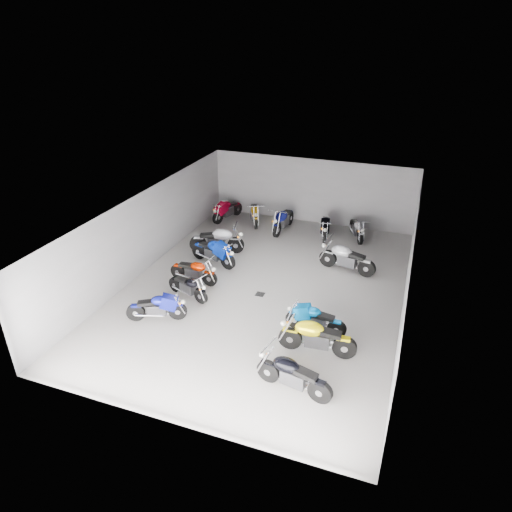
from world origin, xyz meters
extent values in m
plane|color=gray|center=(0.00, 0.00, 0.00)|extent=(14.00, 14.00, 0.00)
cube|color=slate|center=(0.00, 7.00, 1.60)|extent=(10.00, 0.10, 3.20)
cube|color=slate|center=(-5.00, 0.00, 1.60)|extent=(0.10, 14.00, 3.20)
cube|color=slate|center=(5.00, 0.00, 1.60)|extent=(0.10, 14.00, 3.20)
cube|color=black|center=(0.00, 0.00, 3.22)|extent=(10.00, 14.00, 0.04)
cube|color=black|center=(0.00, -0.50, 0.01)|extent=(0.32, 0.32, 0.01)
cylinder|color=black|center=(-2.07, -2.93, 0.31)|extent=(0.62, 0.36, 0.62)
cylinder|color=black|center=(-3.36, -3.47, 0.31)|extent=(0.62, 0.37, 0.62)
cube|color=#2D2D30|center=(-2.71, -3.20, 0.41)|extent=(0.69, 0.51, 0.39)
ellipsoid|color=navy|center=(-2.52, -3.12, 0.71)|extent=(0.75, 0.61, 0.35)
cube|color=black|center=(-3.00, -3.32, 0.68)|extent=(0.65, 0.48, 0.18)
cylinder|color=black|center=(-1.78, -1.77, 0.29)|extent=(0.58, 0.29, 0.58)
cylinder|color=black|center=(-3.02, -1.36, 0.29)|extent=(0.59, 0.31, 0.58)
cube|color=#2D2D30|center=(-2.40, -1.57, 0.38)|extent=(0.64, 0.44, 0.36)
ellipsoid|color=black|center=(-2.22, -1.63, 0.67)|extent=(0.69, 0.53, 0.32)
cube|color=black|center=(-2.68, -1.48, 0.63)|extent=(0.60, 0.41, 0.16)
cylinder|color=black|center=(-2.01, -0.56, 0.31)|extent=(0.62, 0.17, 0.62)
cylinder|color=black|center=(-3.40, -0.46, 0.31)|extent=(0.62, 0.19, 0.62)
cube|color=#2D2D30|center=(-2.71, -0.51, 0.40)|extent=(0.64, 0.33, 0.39)
ellipsoid|color=#961A00|center=(-2.50, -0.52, 0.71)|extent=(0.68, 0.43, 0.35)
cube|color=black|center=(-3.02, -0.49, 0.67)|extent=(0.60, 0.31, 0.18)
cylinder|color=black|center=(-1.89, 0.92, 0.35)|extent=(0.70, 0.33, 0.69)
cylinder|color=black|center=(-3.40, 1.36, 0.35)|extent=(0.71, 0.35, 0.69)
cube|color=#2D2D30|center=(-2.64, 1.14, 0.45)|extent=(0.77, 0.51, 0.43)
ellipsoid|color=#072AA9|center=(-2.42, 1.07, 0.80)|extent=(0.83, 0.62, 0.39)
cube|color=black|center=(-2.98, 1.24, 0.76)|extent=(0.72, 0.47, 0.20)
cylinder|color=black|center=(-2.15, 2.39, 0.37)|extent=(0.74, 0.34, 0.73)
cylinder|color=black|center=(-3.75, 1.95, 0.37)|extent=(0.75, 0.36, 0.73)
cube|color=#2D2D30|center=(-2.95, 2.17, 0.48)|extent=(0.81, 0.53, 0.46)
ellipsoid|color=silver|center=(-2.71, 2.24, 0.84)|extent=(0.87, 0.65, 0.41)
cube|color=black|center=(-3.30, 2.08, 0.80)|extent=(0.75, 0.49, 0.21)
cylinder|color=black|center=(1.75, -4.73, 0.34)|extent=(0.70, 0.26, 0.68)
cylinder|color=black|center=(3.27, -5.02, 0.34)|extent=(0.70, 0.28, 0.68)
cube|color=#2D2D30|center=(2.51, -4.87, 0.45)|extent=(0.74, 0.44, 0.43)
ellipsoid|color=black|center=(2.28, -4.83, 0.79)|extent=(0.79, 0.55, 0.38)
cube|color=black|center=(2.84, -4.94, 0.75)|extent=(0.69, 0.41, 0.19)
cylinder|color=black|center=(1.91, -3.13, 0.36)|extent=(0.73, 0.20, 0.73)
cylinder|color=black|center=(3.55, -3.01, 0.36)|extent=(0.74, 0.22, 0.73)
cube|color=#2D2D30|center=(2.73, -3.07, 0.48)|extent=(0.76, 0.39, 0.45)
ellipsoid|color=yellow|center=(2.48, -3.09, 0.84)|extent=(0.80, 0.51, 0.41)
cube|color=black|center=(3.09, -3.04, 0.79)|extent=(0.71, 0.37, 0.21)
cylinder|color=black|center=(1.75, -2.03, 0.31)|extent=(0.62, 0.15, 0.61)
cylinder|color=black|center=(3.14, -2.09, 0.31)|extent=(0.62, 0.17, 0.61)
cube|color=#2D2D30|center=(2.44, -2.06, 0.40)|extent=(0.64, 0.32, 0.38)
ellipsoid|color=#0363AE|center=(2.23, -2.05, 0.71)|extent=(0.67, 0.41, 0.35)
cube|color=black|center=(2.75, -2.07, 0.67)|extent=(0.60, 0.30, 0.17)
cylinder|color=black|center=(1.87, 2.53, 0.36)|extent=(0.74, 0.29, 0.72)
cylinder|color=black|center=(3.47, 2.21, 0.36)|extent=(0.74, 0.31, 0.72)
cube|color=#2D2D30|center=(2.67, 2.37, 0.47)|extent=(0.79, 0.48, 0.45)
ellipsoid|color=#A3A3A8|center=(2.43, 2.42, 0.83)|extent=(0.84, 0.59, 0.41)
cube|color=black|center=(3.02, 2.30, 0.79)|extent=(0.74, 0.45, 0.21)
cylinder|color=black|center=(-4.22, 5.09, 0.33)|extent=(0.33, 0.67, 0.66)
cylinder|color=black|center=(-3.78, 6.52, 0.33)|extent=(0.35, 0.68, 0.66)
cube|color=#2D2D30|center=(-4.00, 5.81, 0.43)|extent=(0.50, 0.73, 0.41)
ellipsoid|color=maroon|center=(-4.07, 5.59, 0.76)|extent=(0.60, 0.79, 0.37)
cube|color=black|center=(-3.90, 6.12, 0.72)|extent=(0.46, 0.69, 0.19)
cylinder|color=black|center=(-2.23, 5.16, 0.33)|extent=(0.39, 0.65, 0.65)
cylinder|color=black|center=(-2.85, 6.51, 0.33)|extent=(0.41, 0.66, 0.65)
cube|color=#2D2D30|center=(-2.54, 5.84, 0.43)|extent=(0.56, 0.73, 0.41)
ellipsoid|color=orange|center=(-2.45, 5.63, 0.76)|extent=(0.66, 0.80, 0.37)
cube|color=black|center=(-2.68, 6.13, 0.72)|extent=(0.52, 0.69, 0.19)
cylinder|color=black|center=(-0.98, 4.59, 0.36)|extent=(0.20, 0.73, 0.72)
cylinder|color=black|center=(-0.85, 6.22, 0.36)|extent=(0.22, 0.73, 0.72)
cube|color=#2D2D30|center=(-0.91, 5.40, 0.47)|extent=(0.39, 0.76, 0.45)
ellipsoid|color=navy|center=(-0.93, 5.15, 0.83)|extent=(0.51, 0.80, 0.41)
cube|color=black|center=(-0.89, 5.76, 0.79)|extent=(0.37, 0.71, 0.21)
cylinder|color=black|center=(1.25, 4.72, 0.33)|extent=(0.26, 0.67, 0.66)
cylinder|color=black|center=(0.95, 6.17, 0.33)|extent=(0.28, 0.67, 0.66)
cube|color=#2D2D30|center=(1.10, 5.45, 0.43)|extent=(0.43, 0.71, 0.41)
ellipsoid|color=black|center=(1.14, 5.22, 0.76)|extent=(0.54, 0.76, 0.37)
cube|color=black|center=(1.04, 5.77, 0.72)|extent=(0.40, 0.67, 0.19)
cylinder|color=black|center=(2.79, 5.11, 0.31)|extent=(0.35, 0.61, 0.61)
cylinder|color=black|center=(2.25, 6.39, 0.31)|extent=(0.37, 0.62, 0.61)
cube|color=#2D2D30|center=(2.52, 5.75, 0.40)|extent=(0.51, 0.69, 0.38)
ellipsoid|color=#BCBAC1|center=(2.60, 5.56, 0.71)|extent=(0.61, 0.75, 0.34)
cube|color=black|center=(2.40, 6.04, 0.67)|extent=(0.48, 0.64, 0.17)
camera|label=1|loc=(4.78, -14.04, 8.88)|focal=32.00mm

